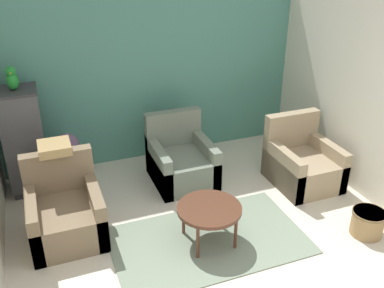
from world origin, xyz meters
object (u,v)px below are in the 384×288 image
at_px(armchair_right, 302,164).
at_px(armchair_middle, 181,162).
at_px(coffee_table, 209,210).
at_px(parrot, 12,79).
at_px(armchair_left, 66,213).
at_px(birdcage, 24,141).
at_px(wicker_basket, 368,222).
at_px(potted_plant, 68,154).

distance_m(armchair_right, armchair_middle, 1.62).
xyz_separation_m(coffee_table, armchair_right, (1.64, 0.70, -0.13)).
bearing_deg(coffee_table, parrot, 133.96).
height_order(armchair_left, armchair_middle, same).
relative_size(coffee_table, birdcage, 0.50).
bearing_deg(armchair_middle, parrot, 165.81).
relative_size(armchair_right, parrot, 2.98).
distance_m(armchair_middle, wicker_basket, 2.41).
bearing_deg(armchair_left, parrot, 106.11).
bearing_deg(potted_plant, armchair_middle, -16.25).
bearing_deg(parrot, wicker_basket, -34.02).
height_order(coffee_table, armchair_right, armchair_right).
xyz_separation_m(coffee_table, parrot, (-1.76, 1.82, 1.11)).
bearing_deg(armchair_middle, armchair_right, -23.03).
height_order(coffee_table, potted_plant, potted_plant).
distance_m(coffee_table, armchair_right, 1.79).
relative_size(armchair_middle, parrot, 2.98).
height_order(coffee_table, armchair_left, armchair_left).
bearing_deg(armchair_right, birdcage, 161.87).
height_order(armchair_right, birdcage, birdcage).
bearing_deg(armchair_middle, coffee_table, -96.69).
bearing_deg(armchair_middle, armchair_left, -157.45).
height_order(armchair_left, parrot, parrot).
height_order(armchair_middle, potted_plant, armchair_middle).
bearing_deg(coffee_table, armchair_left, 154.53).
relative_size(armchair_middle, birdcage, 0.64).
xyz_separation_m(armchair_left, armchair_right, (3.07, 0.02, 0.00)).
xyz_separation_m(armchair_right, birdcage, (-3.40, 1.11, 0.42)).
distance_m(armchair_middle, birdcage, 2.02).
xyz_separation_m(armchair_middle, wicker_basket, (1.54, -1.85, -0.12)).
bearing_deg(armchair_right, armchair_middle, 156.97).
xyz_separation_m(coffee_table, birdcage, (-1.76, 1.82, 0.29)).
bearing_deg(wicker_basket, coffee_table, 163.22).
relative_size(armchair_left, armchair_right, 1.00).
distance_m(parrot, potted_plant, 1.17).
xyz_separation_m(coffee_table, armchair_middle, (0.16, 1.34, -0.13)).
relative_size(coffee_table, potted_plant, 0.94).
relative_size(armchair_right, wicker_basket, 2.41).
bearing_deg(potted_plant, armchair_right, -19.80).
xyz_separation_m(potted_plant, wicker_basket, (2.96, -2.26, -0.30)).
relative_size(birdcage, wicker_basket, 3.74).
xyz_separation_m(coffee_table, potted_plant, (-1.26, 1.75, 0.05)).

